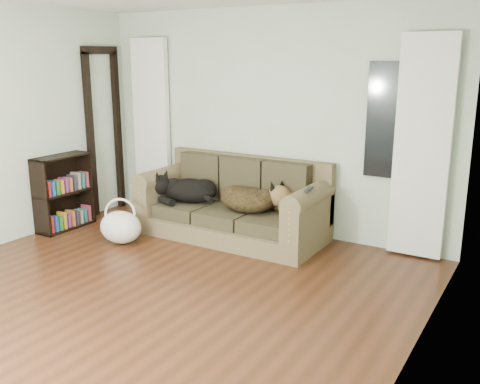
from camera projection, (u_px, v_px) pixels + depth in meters
The scene contains 13 objects.
floor at pixel (126, 305), 4.52m from camera, with size 5.00×5.00×0.00m, color #361C0D.
wall_back at pixel (267, 122), 6.28m from camera, with size 4.50×0.04×2.60m, color silver.
wall_right at pixel (408, 190), 3.08m from camera, with size 0.04×5.00×2.60m, color silver.
curtain_left at pixel (152, 126), 7.09m from camera, with size 0.55×0.08×2.25m, color white.
curtain_right at pixel (422, 148), 5.35m from camera, with size 0.55×0.08×2.25m, color white.
window_pane at pixel (390, 121), 5.50m from camera, with size 0.50×0.03×1.20m, color black.
door_casing at pixel (104, 134), 7.06m from camera, with size 0.07×0.60×2.10m, color black.
sofa at pixel (231, 199), 6.14m from camera, with size 2.15×0.93×0.88m, color brown.
dog_black_lab at pixel (187, 191), 6.41m from camera, with size 0.67×0.47×0.28m, color black.
dog_shepherd at pixel (251, 199), 5.99m from camera, with size 0.68×0.48×0.30m, color black.
tv_remote at pixel (309, 189), 5.45m from camera, with size 0.04×0.16×0.02m, color black.
tote_bag at pixel (121, 229), 6.00m from camera, with size 0.50×0.39×0.37m, color silver.
bookshelf at pixel (63, 188), 6.44m from camera, with size 0.27×0.72×0.90m, color black.
Camera 1 is at (2.96, -3.06, 2.05)m, focal length 40.00 mm.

